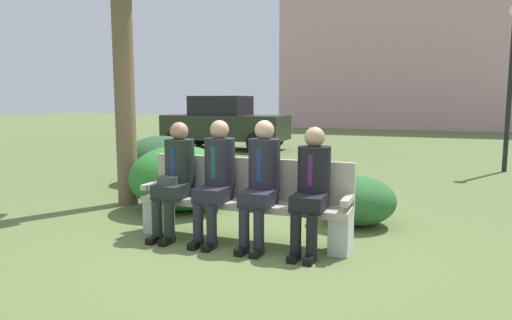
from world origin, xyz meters
The scene contains 12 objects.
ground_plane centered at (0.00, 0.00, 0.00)m, with size 80.00×80.00×0.00m, color #5D6E3A.
park_bench centered at (0.01, 0.17, 0.44)m, with size 2.37×0.44×0.90m.
seated_man_leftmost centered at (-0.79, 0.03, 0.72)m, with size 0.34×0.72×1.30m.
seated_man_centerleft centered at (-0.28, 0.04, 0.74)m, with size 0.34×0.72×1.33m.
seated_man_centerright centered at (0.25, 0.04, 0.74)m, with size 0.34×0.72×1.33m.
seated_man_rightmost centered at (0.79, 0.04, 0.71)m, with size 0.34×0.72×1.27m.
shrub_near_bench centered at (-2.80, 2.86, 0.44)m, with size 1.41×1.30×0.88m, color #2E5734.
shrub_mid_lawn centered at (-1.38, 1.12, 0.46)m, with size 1.46×1.34×0.91m, color #2B772B.
shrub_far_lawn centered at (1.07, 1.21, 0.31)m, with size 0.99×0.90×0.62m, color #2A622E.
parked_car_near centered at (-4.22, 8.72, 0.84)m, with size 3.90×1.71×1.68m.
street_lamp centered at (3.44, 6.67, 2.16)m, with size 0.24×0.24×3.52m.
building_backdrop centered at (0.89, 24.18, 4.49)m, with size 15.08×7.53×8.93m.
Camera 1 is at (1.89, -4.40, 1.54)m, focal length 31.85 mm.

